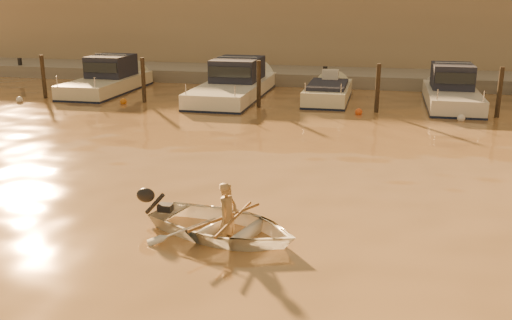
% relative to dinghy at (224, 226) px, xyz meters
% --- Properties ---
extents(ground_plane, '(160.00, 160.00, 0.00)m').
position_rel_dinghy_xyz_m(ground_plane, '(-2.03, -0.33, -0.21)').
color(ground_plane, olive).
rests_on(ground_plane, ground).
extents(dinghy, '(3.74, 3.12, 0.67)m').
position_rel_dinghy_xyz_m(dinghy, '(0.00, 0.00, 0.00)').
color(dinghy, white).
rests_on(dinghy, ground_plane).
extents(person, '(0.48, 0.60, 1.45)m').
position_rel_dinghy_xyz_m(person, '(0.10, -0.03, 0.21)').
color(person, '#A38151').
rests_on(person, dinghy).
extents(outboard_motor, '(0.98, 0.64, 0.70)m').
position_rel_dinghy_xyz_m(outboard_motor, '(-1.44, 0.43, 0.07)').
color(outboard_motor, black).
rests_on(outboard_motor, dinghy).
extents(oar_port, '(0.23, 2.10, 0.13)m').
position_rel_dinghy_xyz_m(oar_port, '(0.24, -0.07, 0.21)').
color(oar_port, brown).
rests_on(oar_port, dinghy).
extents(oar_starboard, '(0.99, 1.91, 0.13)m').
position_rel_dinghy_xyz_m(oar_starboard, '(0.05, -0.01, 0.21)').
color(oar_starboard, brown).
rests_on(oar_starboard, dinghy).
extents(moored_boat_1, '(2.33, 6.90, 1.75)m').
position_rel_dinghy_xyz_m(moored_boat_1, '(-10.47, 15.67, 0.41)').
color(moored_boat_1, beige).
rests_on(moored_boat_1, ground_plane).
extents(moored_boat_2, '(2.63, 8.69, 1.75)m').
position_rel_dinghy_xyz_m(moored_boat_2, '(-3.92, 15.67, 0.41)').
color(moored_boat_2, white).
rests_on(moored_boat_2, ground_plane).
extents(moored_boat_3, '(1.88, 5.49, 0.95)m').
position_rel_dinghy_xyz_m(moored_boat_3, '(0.54, 15.67, 0.01)').
color(moored_boat_3, '#ECE6C5').
rests_on(moored_boat_3, ground_plane).
extents(moored_boat_4, '(2.15, 6.65, 1.75)m').
position_rel_dinghy_xyz_m(moored_boat_4, '(5.95, 15.67, 0.41)').
color(moored_boat_4, silver).
rests_on(moored_boat_4, ground_plane).
extents(piling_0, '(0.18, 0.18, 2.20)m').
position_rel_dinghy_xyz_m(piling_0, '(-12.53, 13.47, 0.69)').
color(piling_0, '#2D2319').
rests_on(piling_0, ground_plane).
extents(piling_1, '(0.18, 0.18, 2.20)m').
position_rel_dinghy_xyz_m(piling_1, '(-7.53, 13.47, 0.69)').
color(piling_1, '#2D2319').
rests_on(piling_1, ground_plane).
extents(piling_2, '(0.18, 0.18, 2.20)m').
position_rel_dinghy_xyz_m(piling_2, '(-2.23, 13.47, 0.69)').
color(piling_2, '#2D2319').
rests_on(piling_2, ground_plane).
extents(piling_3, '(0.18, 0.18, 2.20)m').
position_rel_dinghy_xyz_m(piling_3, '(2.77, 13.47, 0.69)').
color(piling_3, '#2D2319').
rests_on(piling_3, ground_plane).
extents(piling_4, '(0.18, 0.18, 2.20)m').
position_rel_dinghy_xyz_m(piling_4, '(7.47, 13.47, 0.69)').
color(piling_4, '#2D2319').
rests_on(piling_4, ground_plane).
extents(fender_a, '(0.30, 0.30, 0.30)m').
position_rel_dinghy_xyz_m(fender_a, '(-13.08, 12.27, -0.11)').
color(fender_a, white).
rests_on(fender_a, ground_plane).
extents(fender_b, '(0.30, 0.30, 0.30)m').
position_rel_dinghy_xyz_m(fender_b, '(-8.29, 12.90, -0.11)').
color(fender_b, '#C76A17').
rests_on(fender_b, ground_plane).
extents(fender_c, '(0.30, 0.30, 0.30)m').
position_rel_dinghy_xyz_m(fender_c, '(-4.26, 12.43, -0.11)').
color(fender_c, silver).
rests_on(fender_c, ground_plane).
extents(fender_d, '(0.30, 0.30, 0.30)m').
position_rel_dinghy_xyz_m(fender_d, '(2.08, 12.85, -0.11)').
color(fender_d, '#EE581C').
rests_on(fender_d, ground_plane).
extents(fender_e, '(0.30, 0.30, 0.30)m').
position_rel_dinghy_xyz_m(fender_e, '(6.01, 12.49, -0.11)').
color(fender_e, silver).
rests_on(fender_e, ground_plane).
extents(quay, '(52.00, 4.00, 1.00)m').
position_rel_dinghy_xyz_m(quay, '(-2.03, 21.17, -0.06)').
color(quay, gray).
rests_on(quay, ground_plane).
extents(waterfront_building, '(46.00, 7.00, 4.80)m').
position_rel_dinghy_xyz_m(waterfront_building, '(-2.03, 26.67, 2.19)').
color(waterfront_building, '#9E8466').
rests_on(waterfront_building, quay).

